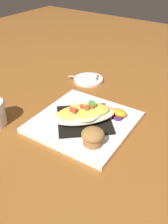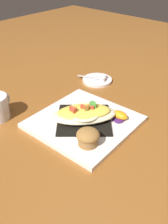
{
  "view_description": "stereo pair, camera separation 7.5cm",
  "coord_description": "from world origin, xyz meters",
  "views": [
    {
      "loc": [
        0.36,
        -0.51,
        0.46
      ],
      "look_at": [
        0.0,
        0.0,
        0.04
      ],
      "focal_mm": 40.12,
      "sensor_mm": 36.0,
      "label": 1
    },
    {
      "loc": [
        0.42,
        -0.46,
        0.46
      ],
      "look_at": [
        0.0,
        0.0,
        0.04
      ],
      "focal_mm": 40.12,
      "sensor_mm": 36.0,
      "label": 2
    }
  ],
  "objects": [
    {
      "name": "ground_plane",
      "position": [
        0.0,
        0.0,
        0.0
      ],
      "size": [
        2.6,
        2.6,
        0.0
      ],
      "primitive_type": "plane",
      "color": "brown"
    },
    {
      "name": "square_plate",
      "position": [
        0.0,
        0.0,
        0.01
      ],
      "size": [
        0.3,
        0.3,
        0.01
      ],
      "primitive_type": "cube",
      "rotation": [
        0.0,
        0.0,
        0.04
      ],
      "color": "white",
      "rests_on": "ground_plane"
    },
    {
      "name": "folded_napkin",
      "position": [
        0.0,
        0.0,
        0.02
      ],
      "size": [
        0.23,
        0.23,
        0.01
      ],
      "primitive_type": "cube",
      "rotation": [
        0.0,
        0.0,
        0.74
      ],
      "color": "black",
      "rests_on": "square_plate"
    },
    {
      "name": "gratin_dish",
      "position": [
        0.0,
        0.0,
        0.04
      ],
      "size": [
        0.2,
        0.21,
        0.05
      ],
      "color": "beige",
      "rests_on": "folded_napkin"
    },
    {
      "name": "muffin",
      "position": [
        0.08,
        -0.08,
        0.04
      ],
      "size": [
        0.06,
        0.06,
        0.05
      ],
      "color": "olive",
      "rests_on": "square_plate"
    },
    {
      "name": "orange_garnish",
      "position": [
        0.08,
        0.08,
        0.02
      ],
      "size": [
        0.06,
        0.06,
        0.02
      ],
      "color": "#451D60",
      "rests_on": "square_plate"
    },
    {
      "name": "creamer_saucer",
      "position": [
        -0.16,
        0.25,
        0.01
      ],
      "size": [
        0.12,
        0.12,
        0.01
      ],
      "primitive_type": "cylinder",
      "color": "white",
      "rests_on": "ground_plane"
    },
    {
      "name": "spoon",
      "position": [
        -0.16,
        0.25,
        0.01
      ],
      "size": [
        0.09,
        0.05,
        0.01
      ],
      "color": "silver",
      "rests_on": "creamer_saucer"
    },
    {
      "name": "creamer_cup_0",
      "position": [
        -0.13,
        0.25,
        0.02
      ],
      "size": [
        0.02,
        0.02,
        0.02
      ],
      "primitive_type": "cylinder",
      "color": "white",
      "rests_on": "creamer_saucer"
    },
    {
      "name": "creamer_cup_1",
      "position": [
        -0.14,
        0.27,
        0.02
      ],
      "size": [
        0.02,
        0.02,
        0.02
      ],
      "primitive_type": "cylinder",
      "color": "white",
      "rests_on": "creamer_saucer"
    }
  ]
}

